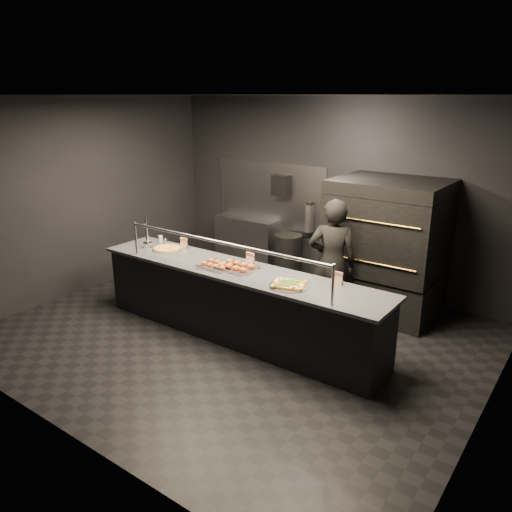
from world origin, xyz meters
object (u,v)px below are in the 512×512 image
prep_shelf (246,242)px  slider_tray_b (236,267)px  towel_dispenser (281,185)px  round_pizza (167,249)px  pizza_oven (386,246)px  square_pizza (289,284)px  trash_bin (288,257)px  slider_tray_a (217,265)px  worker (332,263)px  fire_extinguisher (309,218)px  service_counter (237,302)px  beer_tap (147,238)px

prep_shelf → slider_tray_b: 2.86m
towel_dispenser → slider_tray_b: (0.90, -2.39, -0.60)m
prep_shelf → round_pizza: round_pizza is taller
pizza_oven → square_pizza: bearing=-99.9°
trash_bin → round_pizza: bearing=-108.0°
pizza_oven → slider_tray_a: (-1.44, -1.99, -0.02)m
slider_tray_a → trash_bin: slider_tray_a is taller
slider_tray_a → square_pizza: size_ratio=1.12×
square_pizza → worker: 1.14m
worker → trash_bin: bearing=-65.5°
fire_extinguisher → slider_tray_b: 2.43m
slider_tray_b → worker: (0.81, 1.03, -0.08)m
slider_tray_a → square_pizza: 1.09m
slider_tray_b → square_pizza: (0.85, -0.11, -0.01)m
service_counter → slider_tray_a: 0.55m
slider_tray_a → prep_shelf: bearing=119.4°
fire_extinguisher → square_pizza: bearing=-64.4°
service_counter → beer_tap: bearing=-179.4°
pizza_oven → beer_tap: bearing=-145.6°
pizza_oven → square_pizza: 2.04m
prep_shelf → slider_tray_a: bearing=-60.6°
service_counter → pizza_oven: pizza_oven is taller
pizza_oven → worker: 0.96m
service_counter → round_pizza: 1.39m
fire_extinguisher → round_pizza: (-0.95, -2.33, -0.12)m
prep_shelf → square_pizza: square_pizza is taller
round_pizza → square_pizza: square_pizza is taller
prep_shelf → fire_extinguisher: 1.39m
round_pizza → slider_tray_b: bearing=-3.2°
towel_dispenser → fire_extinguisher: size_ratio=0.69×
pizza_oven → trash_bin: 1.93m
beer_tap → towel_dispenser: bearing=73.8°
round_pizza → pizza_oven: bearing=36.1°
beer_tap → square_pizza: 2.45m
round_pizza → service_counter: bearing=-3.3°
pizza_oven → towel_dispenser: (-2.10, 0.49, 0.58)m
pizza_oven → worker: pizza_oven is taller
towel_dispenser → pizza_oven: bearing=-13.1°
beer_tap → trash_bin: size_ratio=0.66×
prep_shelf → slider_tray_a: 2.81m
prep_shelf → trash_bin: (0.99, -0.13, -0.07)m
slider_tray_b → trash_bin: slider_tray_b is taller
pizza_oven → trash_bin: (-1.81, 0.29, -0.58)m
slider_tray_b → worker: bearing=52.1°
prep_shelf → beer_tap: size_ratio=2.38×
square_pizza → prep_shelf: bearing=135.3°
prep_shelf → square_pizza: 3.48m
pizza_oven → slider_tray_b: (-1.20, -1.90, -0.02)m
beer_tap → slider_tray_a: size_ratio=0.99×
service_counter → fire_extinguisher: bearing=98.3°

